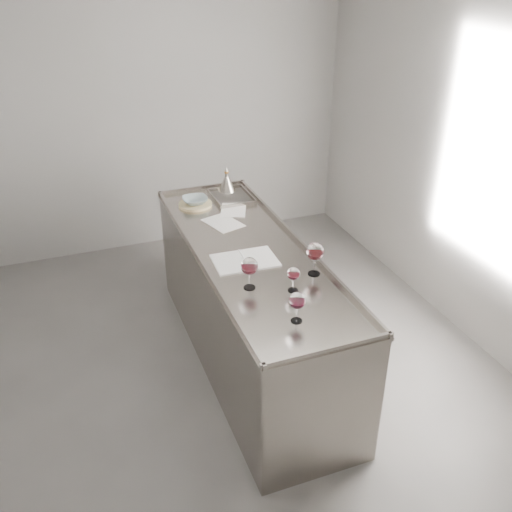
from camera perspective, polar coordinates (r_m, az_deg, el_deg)
name	(u,v)px	position (r m, az deg, el deg)	size (l,w,h in m)	color
room_shell	(187,218)	(3.34, -6.95, 3.78)	(4.54, 5.04, 2.84)	#53504D
counter	(250,307)	(4.18, -0.58, -5.09)	(0.77, 2.42, 0.97)	gray
wine_glass_left	(249,267)	(3.44, -0.67, -1.10)	(0.11, 0.11, 0.21)	white
wine_glass_middle	(297,301)	(3.16, 4.15, -4.52)	(0.10, 0.10, 0.19)	white
wine_glass_right	(315,252)	(3.60, 5.93, 0.37)	(0.11, 0.11, 0.22)	white
wine_glass_small	(293,274)	(3.44, 3.77, -1.86)	(0.08, 0.08, 0.16)	white
notebook	(245,260)	(3.80, -1.10, -0.45)	(0.43, 0.31, 0.02)	white
loose_paper_top	(223,223)	(4.33, -3.31, 3.34)	(0.21, 0.30, 0.00)	white
loose_paper_under	(233,210)	(4.54, -2.28, 4.63)	(0.19, 0.28, 0.00)	white
trivet	(195,204)	(4.64, -6.09, 5.16)	(0.27, 0.27, 0.02)	#D5C08A
ceramic_bowl	(195,200)	(4.63, -6.11, 5.55)	(0.20, 0.20, 0.05)	#86999C
wine_funnel	(227,183)	(4.89, -2.94, 7.26)	(0.15, 0.15, 0.22)	#ADA69A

